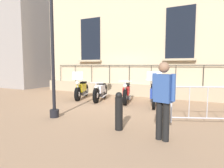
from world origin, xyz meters
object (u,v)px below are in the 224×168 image
motorcycle_yellow (82,90)px  lamppost (52,33)px  motorcycle_blue (154,95)px  bollard (119,111)px  motorcycle_white (101,91)px  motorcycle_red (127,93)px  pedestrian_standing (163,97)px  crowd_barrier (217,104)px

motorcycle_yellow → lamppost: bearing=22.0°
motorcycle_blue → bollard: bearing=-0.5°
motorcycle_yellow → motorcycle_white: size_ratio=0.96×
motorcycle_yellow → motorcycle_white: (0.04, 1.10, -0.01)m
motorcycle_red → pedestrian_standing: size_ratio=1.18×
pedestrian_standing → motorcycle_blue: bearing=-162.4°
motorcycle_red → lamppost: bearing=-17.1°
motorcycle_white → motorcycle_red: size_ratio=1.05×
lamppost → motorcycle_white: bearing=-176.2°
motorcycle_white → motorcycle_blue: motorcycle_blue is taller
lamppost → pedestrian_standing: (0.34, 3.41, -1.63)m
motorcycle_white → bollard: bollard is taller
motorcycle_red → pedestrian_standing: bearing=33.0°
lamppost → bollard: (0.16, 2.29, -2.10)m
motorcycle_red → motorcycle_white: bearing=-83.6°
crowd_barrier → pedestrian_standing: 2.17m
motorcycle_yellow → pedestrian_standing: (3.57, 4.72, 0.52)m
crowd_barrier → bollard: crowd_barrier is taller
crowd_barrier → bollard: size_ratio=2.40×
motorcycle_white → pedestrian_standing: pedestrian_standing is taller
motorcycle_yellow → pedestrian_standing: pedestrian_standing is taller
crowd_barrier → pedestrian_standing: bearing=-29.5°
motorcycle_white → pedestrian_standing: bearing=45.7°
motorcycle_white → bollard: 4.18m
motorcycle_yellow → crowd_barrier: bearing=73.5°
motorcycle_yellow → bollard: bearing=46.7°
bollard → crowd_barrier: bearing=127.8°
pedestrian_standing → motorcycle_yellow: bearing=-127.1°
motorcycle_red → crowd_barrier: size_ratio=0.87×
motorcycle_white → motorcycle_blue: size_ratio=1.09×
motorcycle_red → crowd_barrier: (1.81, 3.44, 0.16)m
motorcycle_yellow → lamppost: size_ratio=0.49×
motorcycle_yellow → motorcycle_white: bearing=87.9°
motorcycle_white → crowd_barrier: size_ratio=0.91×
motorcycle_blue → crowd_barrier: motorcycle_blue is taller
motorcycle_red → lamppost: lamppost is taller
bollard → pedestrian_standing: bearing=81.0°
crowd_barrier → motorcycle_yellow: bearing=-106.5°
motorcycle_white → crowd_barrier: crowd_barrier is taller
motorcycle_yellow → motorcycle_white: 1.10m
motorcycle_white → motorcycle_blue: bearing=87.6°
motorcycle_yellow → motorcycle_red: 2.34m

